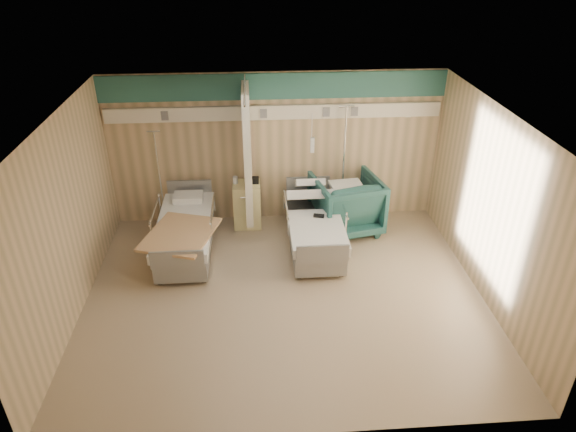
{
  "coord_description": "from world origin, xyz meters",
  "views": [
    {
      "loc": [
        -0.4,
        -6.25,
        4.9
      ],
      "look_at": [
        0.1,
        0.6,
        1.05
      ],
      "focal_mm": 32.0,
      "sensor_mm": 36.0,
      "label": 1
    }
  ],
  "objects_px": {
    "bed_right": "(314,232)",
    "bedside_cabinet": "(247,205)",
    "iv_stand_right": "(342,198)",
    "visitor_armchair": "(346,204)",
    "iv_stand_left": "(164,210)",
    "bed_left": "(186,237)"
  },
  "relations": [
    {
      "from": "bed_right",
      "to": "iv_stand_left",
      "type": "height_order",
      "value": "iv_stand_left"
    },
    {
      "from": "bed_left",
      "to": "visitor_armchair",
      "type": "height_order",
      "value": "visitor_armchair"
    },
    {
      "from": "bed_right",
      "to": "bed_left",
      "type": "distance_m",
      "value": 2.2
    },
    {
      "from": "bed_right",
      "to": "bedside_cabinet",
      "type": "height_order",
      "value": "bedside_cabinet"
    },
    {
      "from": "bedside_cabinet",
      "to": "iv_stand_left",
      "type": "relative_size",
      "value": 0.44
    },
    {
      "from": "bed_left",
      "to": "iv_stand_right",
      "type": "bearing_deg",
      "value": 19.06
    },
    {
      "from": "bed_right",
      "to": "visitor_armchair",
      "type": "xyz_separation_m",
      "value": [
        0.65,
        0.6,
        0.22
      ]
    },
    {
      "from": "bed_left",
      "to": "iv_stand_right",
      "type": "distance_m",
      "value": 3.0
    },
    {
      "from": "visitor_armchair",
      "to": "iv_stand_left",
      "type": "distance_m",
      "value": 3.34
    },
    {
      "from": "bedside_cabinet",
      "to": "visitor_armchair",
      "type": "distance_m",
      "value": 1.83
    },
    {
      "from": "iv_stand_left",
      "to": "bed_left",
      "type": "bearing_deg",
      "value": -61.05
    },
    {
      "from": "bed_right",
      "to": "iv_stand_right",
      "type": "relative_size",
      "value": 0.96
    },
    {
      "from": "bed_left",
      "to": "visitor_armchair",
      "type": "relative_size",
      "value": 1.85
    },
    {
      "from": "bed_right",
      "to": "bedside_cabinet",
      "type": "distance_m",
      "value": 1.46
    },
    {
      "from": "visitor_armchair",
      "to": "iv_stand_left",
      "type": "relative_size",
      "value": 0.61
    },
    {
      "from": "bed_right",
      "to": "bed_left",
      "type": "bearing_deg",
      "value": 180.0
    },
    {
      "from": "bedside_cabinet",
      "to": "bed_left",
      "type": "bearing_deg",
      "value": -139.4
    },
    {
      "from": "bed_right",
      "to": "bedside_cabinet",
      "type": "relative_size",
      "value": 2.54
    },
    {
      "from": "bed_right",
      "to": "bedside_cabinet",
      "type": "xyz_separation_m",
      "value": [
        -1.15,
        0.9,
        0.11
      ]
    },
    {
      "from": "bed_right",
      "to": "iv_stand_right",
      "type": "xyz_separation_m",
      "value": [
        0.64,
        0.98,
        0.15
      ]
    },
    {
      "from": "bed_left",
      "to": "bedside_cabinet",
      "type": "xyz_separation_m",
      "value": [
        1.05,
        0.9,
        0.11
      ]
    },
    {
      "from": "bedside_cabinet",
      "to": "visitor_armchair",
      "type": "relative_size",
      "value": 0.73
    }
  ]
}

